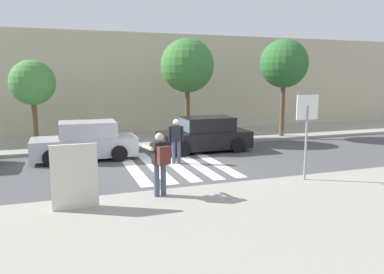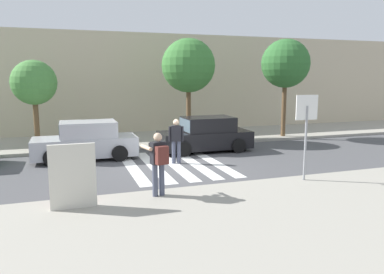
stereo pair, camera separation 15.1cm
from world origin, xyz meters
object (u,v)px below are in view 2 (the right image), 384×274
object	(u,v)px
stop_sign	(306,118)
street_tree_center	(189,66)
pedestrian_crossing	(176,139)
street_tree_east	(286,64)
parked_car_silver	(86,141)
street_tree_west	(34,83)
advertising_board	(73,176)
photographer_with_backpack	(159,159)
parked_car_black	(206,135)

from	to	relation	value
stop_sign	street_tree_center	distance (m)	8.77
street_tree_center	pedestrian_crossing	bearing A→B (deg)	-113.81
pedestrian_crossing	street_tree_east	size ratio (longest dim) A/B	0.33
pedestrian_crossing	stop_sign	bearing A→B (deg)	-53.44
parked_car_silver	street_tree_east	xyz separation A→B (m)	(10.45, 1.91, 3.28)
parked_car_silver	street_tree_west	bearing A→B (deg)	125.29
advertising_board	pedestrian_crossing	bearing A→B (deg)	48.33
stop_sign	advertising_board	distance (m)	6.98
stop_sign	photographer_with_backpack	distance (m)	4.77
pedestrian_crossing	parked_car_silver	xyz separation A→B (m)	(-3.26, 1.95, -0.25)
photographer_with_backpack	street_tree_east	distance (m)	12.29
photographer_with_backpack	parked_car_black	world-z (taller)	photographer_with_backpack
pedestrian_crossing	advertising_board	size ratio (longest dim) A/B	1.08
advertising_board	street_tree_east	bearing A→B (deg)	36.61
photographer_with_backpack	stop_sign	bearing A→B (deg)	1.41
photographer_with_backpack	street_tree_east	size ratio (longest dim) A/B	0.33
pedestrian_crossing	street_tree_center	bearing A→B (deg)	66.19
pedestrian_crossing	street_tree_east	world-z (taller)	street_tree_east
pedestrian_crossing	parked_car_silver	distance (m)	3.80
street_tree_west	advertising_board	bearing A→B (deg)	-81.48
pedestrian_crossing	street_tree_west	world-z (taller)	street_tree_west
parked_car_silver	advertising_board	xyz separation A→B (m)	(-0.65, -6.33, 0.21)
parked_car_black	parked_car_silver	bearing A→B (deg)	180.00
parked_car_black	street_tree_center	bearing A→B (deg)	89.47
street_tree_west	street_tree_east	xyz separation A→B (m)	(12.48, -0.95, 0.96)
pedestrian_crossing	street_tree_west	xyz separation A→B (m)	(-5.28, 4.81, 2.08)
photographer_with_backpack	parked_car_black	bearing A→B (deg)	58.92
street_tree_west	street_tree_center	size ratio (longest dim) A/B	0.77
street_tree_center	street_tree_east	xyz separation A→B (m)	(5.21, -0.64, 0.13)
pedestrian_crossing	street_tree_east	bearing A→B (deg)	28.21
street_tree_west	street_tree_center	xyz separation A→B (m)	(7.27, -0.30, 0.83)
street_tree_west	advertising_board	xyz separation A→B (m)	(1.38, -9.19, -2.11)
street_tree_west	street_tree_east	size ratio (longest dim) A/B	0.76
street_tree_east	parked_car_silver	bearing A→B (deg)	-169.62
parked_car_silver	street_tree_east	world-z (taller)	street_tree_east
parked_car_black	street_tree_center	size ratio (longest dim) A/B	0.80
photographer_with_backpack	parked_car_black	size ratio (longest dim) A/B	0.42
stop_sign	parked_car_black	xyz separation A→B (m)	(-1.01, 5.96, -1.35)
street_tree_center	advertising_board	distance (m)	11.06
parked_car_silver	street_tree_west	size ratio (longest dim) A/B	1.04
street_tree_center	advertising_board	size ratio (longest dim) A/B	3.19
parked_car_silver	parked_car_black	xyz separation A→B (m)	(5.22, 0.00, 0.00)
parked_car_silver	advertising_board	distance (m)	6.37
parked_car_black	street_tree_west	distance (m)	8.13
street_tree_west	parked_car_silver	bearing A→B (deg)	-54.71
parked_car_silver	parked_car_black	distance (m)	5.22
pedestrian_crossing	parked_car_black	distance (m)	2.78
street_tree_east	parked_car_black	bearing A→B (deg)	-159.91
photographer_with_backpack	parked_car_silver	xyz separation A→B (m)	(-1.56, 6.08, -0.44)
parked_car_black	street_tree_east	bearing A→B (deg)	20.09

